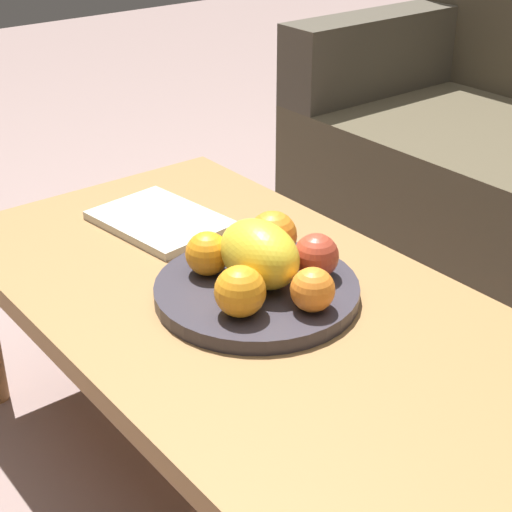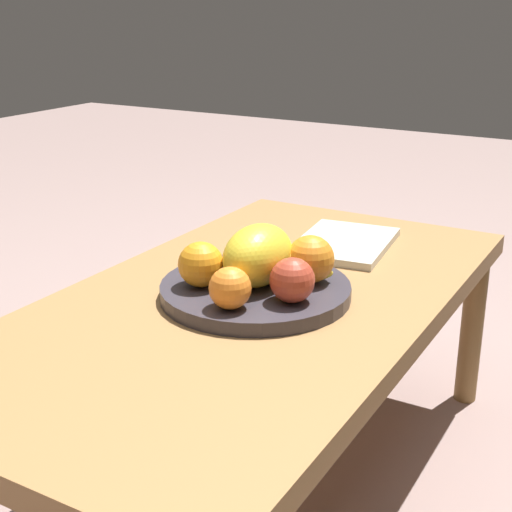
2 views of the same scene
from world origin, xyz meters
The scene contains 11 objects.
ground_plane centered at (0.00, 0.00, 0.00)m, with size 8.00×8.00×0.00m, color gray.
coffee_table centered at (0.00, 0.00, 0.36)m, with size 1.16×0.61×0.40m.
fruit_bowl centered at (0.00, 0.01, 0.41)m, with size 0.33×0.33×0.03m, color #36323A.
melon_large_front centered at (0.00, 0.02, 0.48)m, with size 0.15×0.11×0.11m, color yellow.
orange_front centered at (-0.08, -0.03, 0.46)m, with size 0.07×0.07×0.07m, color orange.
orange_left centered at (-0.06, 0.09, 0.46)m, with size 0.08×0.08×0.08m, color orange.
orange_right centered at (0.06, -0.07, 0.46)m, with size 0.08×0.08×0.08m, color orange.
orange_back centered at (0.11, 0.03, 0.46)m, with size 0.07×0.07×0.07m, color orange.
apple_left centered at (0.04, 0.10, 0.46)m, with size 0.07×0.07×0.07m, color #B4402B.
banana_bunch centered at (-0.03, 0.05, 0.45)m, with size 0.15×0.16×0.06m.
magazine centered at (-0.33, 0.03, 0.41)m, with size 0.25×0.18×0.02m, color beige.
Camera 2 is at (1.02, 0.60, 0.89)m, focal length 51.73 mm.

